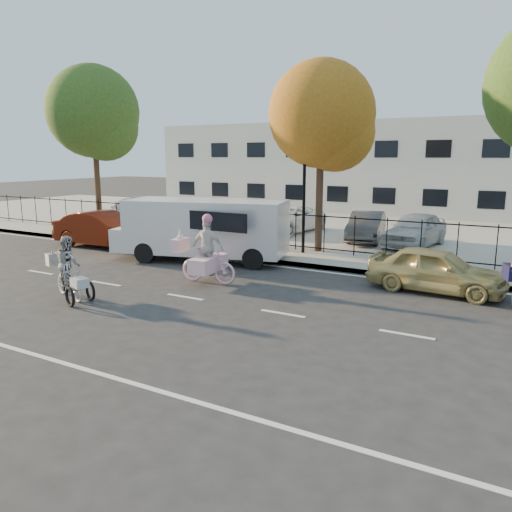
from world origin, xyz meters
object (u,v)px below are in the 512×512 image
Objects in this scene: lamppost at (304,175)px; lot_car_d at (415,229)px; red_sedan at (104,229)px; white_van at (204,227)px; gold_sedan at (436,270)px; lot_car_b at (287,219)px; lot_car_c at (366,226)px; zebra_trike at (69,274)px; lot_car_a at (131,211)px; pedestrian at (166,218)px; unicorn_bike at (207,258)px.

lot_car_d is (3.46, 3.45, -2.26)m from lamppost.
red_sedan is 1.11× the size of lot_car_d.
lamppost is at bearing 26.58° from white_van.
white_van is at bearing 91.63° from gold_sedan.
lot_car_b reaches higher than gold_sedan.
lot_car_c is at bearing 42.27° from white_van.
zebra_trike is 0.44× the size of red_sedan.
zebra_trike reaches higher than lot_car_d.
zebra_trike is 12.76m from lot_car_b.
lot_car_d is (15.25, 0.28, 0.03)m from lot_car_a.
lot_car_b is at bearing 74.85° from white_van.
lot_car_a is at bearing -30.45° from pedestrian.
lot_car_a reaches higher than lot_car_b.
unicorn_bike is 7.84m from red_sedan.
lot_car_a is at bearing 133.19° from white_van.
unicorn_bike is 0.51× the size of lot_car_d.
unicorn_bike is 1.11× the size of pedestrian.
lot_car_d is (4.32, 8.64, 0.07)m from unicorn_bike.
lot_car_b is at bearing 52.71° from gold_sedan.
zebra_trike is 9.12m from pedestrian.
pedestrian is at bearing 80.84° from gold_sedan.
lot_car_d is (2.16, -0.40, 0.07)m from lot_car_c.
unicorn_bike is 9.74m from lot_car_b.
lot_car_d is at bearing -0.63° from lot_car_b.
white_van reaches higher than zebra_trike.
red_sedan is 11.27m from lot_car_c.
pedestrian reaches higher than lot_car_b.
white_van is 4.58m from pedestrian.
lamppost reaches higher than lot_car_a.
lot_car_d is at bearing 44.89° from lamppost.
lot_car_d is at bearing -9.66° from zebra_trike.
lot_car_b is 1.19× the size of lot_car_c.
lamppost is at bearing -13.82° from unicorn_bike.
gold_sedan is 0.92× the size of lot_car_d.
lot_car_a is 1.12× the size of lot_car_d.
lot_car_c is (9.45, 6.15, 0.03)m from red_sedan.
zebra_trike is at bearing -73.05° from lot_car_a.
zebra_trike is 0.52× the size of lot_car_c.
lamppost is 4.68m from lot_car_c.
lot_car_c is (2.16, 9.04, -0.00)m from unicorn_bike.
red_sedan is at bearing -146.40° from lot_car_d.
lot_car_c is at bearing -16.76° from lot_car_a.
pedestrian is (-3.83, 2.50, -0.14)m from white_van.
lamppost is at bearing -49.77° from lot_car_b.
lot_car_c is at bearing 71.39° from lamppost.
lot_car_c is at bearing -17.80° from unicorn_bike.
lamppost is at bearing -34.75° from lot_car_a.
gold_sedan is 10.90m from lot_car_b.
lamppost is 4.24m from white_van.
white_van is at bearing -83.10° from lot_car_b.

